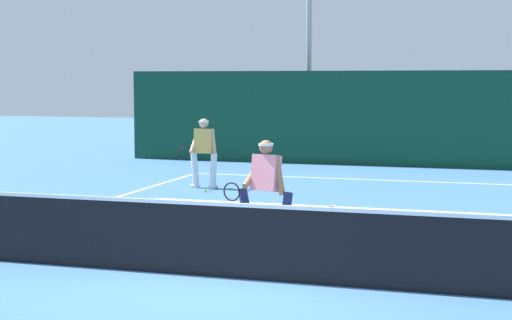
# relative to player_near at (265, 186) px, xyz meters

# --- Properties ---
(ground_plane) EXTENTS (80.00, 80.00, 0.00)m
(ground_plane) POSITION_rel_player_near_xyz_m (0.28, -2.40, -0.89)
(ground_plane) COLOR teal
(court_line_baseline_far) EXTENTS (9.52, 0.10, 0.01)m
(court_line_baseline_far) POSITION_rel_player_near_xyz_m (0.28, 8.46, -0.89)
(court_line_baseline_far) COLOR white
(court_line_baseline_far) RESTS_ON ground_plane
(court_line_service) EXTENTS (7.76, 0.10, 0.01)m
(court_line_service) POSITION_rel_player_near_xyz_m (0.28, 3.82, -0.89)
(court_line_service) COLOR white
(court_line_service) RESTS_ON ground_plane
(court_line_centre) EXTENTS (0.10, 6.40, 0.01)m
(court_line_centre) POSITION_rel_player_near_xyz_m (0.28, 0.80, -0.89)
(court_line_centre) COLOR white
(court_line_centre) RESTS_ON ground_plane
(tennis_net) EXTENTS (10.44, 0.09, 1.07)m
(tennis_net) POSITION_rel_player_near_xyz_m (0.28, -2.40, -0.38)
(tennis_net) COLOR #1E4723
(tennis_net) RESTS_ON ground_plane
(player_near) EXTENTS (1.01, 0.90, 1.62)m
(player_near) POSITION_rel_player_near_xyz_m (0.00, 0.00, 0.00)
(player_near) COLOR #1E234C
(player_near) RESTS_ON ground_plane
(player_far) EXTENTS (0.82, 0.86, 1.65)m
(player_far) POSITION_rel_player_near_xyz_m (-3.20, 5.71, 0.02)
(player_far) COLOR silver
(player_far) RESTS_ON ground_plane
(tennis_ball) EXTENTS (0.07, 0.07, 0.07)m
(tennis_ball) POSITION_rel_player_near_xyz_m (-1.75, 1.56, -0.86)
(tennis_ball) COLOR #D1E033
(tennis_ball) RESTS_ON ground_plane
(tennis_ball_extra) EXTENTS (0.07, 0.07, 0.07)m
(tennis_ball_extra) POSITION_rel_player_near_xyz_m (-2.92, 5.08, -0.86)
(tennis_ball_extra) COLOR #D1E033
(tennis_ball_extra) RESTS_ON ground_plane
(back_fence_windscreen) EXTENTS (16.41, 0.12, 2.82)m
(back_fence_windscreen) POSITION_rel_player_near_xyz_m (0.28, 11.90, 0.52)
(back_fence_windscreen) COLOR #0E3D29
(back_fence_windscreen) RESTS_ON ground_plane
(light_pole) EXTENTS (0.55, 0.44, 6.36)m
(light_pole) POSITION_rel_player_near_xyz_m (-2.41, 13.00, 3.10)
(light_pole) COLOR #9EA39E
(light_pole) RESTS_ON ground_plane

